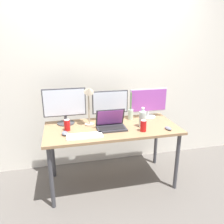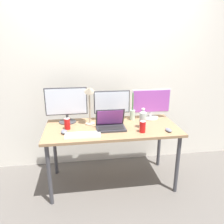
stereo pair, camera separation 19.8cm
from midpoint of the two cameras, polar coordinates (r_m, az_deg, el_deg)
The scene contains 15 objects.
ground_plane at distance 2.89m, azimuth 2.07°, elevation -17.69°, with size 16.00×16.00×0.00m, color #5B5651.
wall_back at distance 2.96m, azimuth 0.26°, elevation 10.50°, with size 7.00×0.08×2.60m, color silver.
work_desk at distance 2.56m, azimuth 2.23°, elevation -5.34°, with size 1.53×0.71×0.74m.
monitor_left at distance 2.64m, azimuth -9.74°, elevation 2.06°, with size 0.50×0.21×0.43m.
monitor_center at distance 2.70m, azimuth 2.07°, elevation 1.91°, with size 0.45×0.20×0.37m.
monitor_right at distance 2.82m, azimuth 12.18°, elevation 2.25°, with size 0.49×0.20×0.38m.
laptop_silver at distance 2.47m, azimuth 1.94°, elevation -3.18°, with size 0.33×0.22×0.22m.
keyboard_main at distance 2.29m, azimuth -5.18°, elevation -6.06°, with size 0.37×0.14×0.02m, color white.
mouse_by_keyboard at distance 2.50m, azimuth 16.78°, elevation -4.57°, with size 0.06×0.10×0.03m, color slate.
mouse_by_laptop at distance 2.38m, azimuth -10.12°, elevation -5.12°, with size 0.06×0.10×0.04m, color slate.
water_bottle at distance 2.51m, azimuth 10.32°, elevation -1.84°, with size 0.08×0.08×0.23m.
soda_can_near_keyboard at distance 2.48m, azimuth -9.40°, elevation -3.09°, with size 0.07×0.07×0.13m.
soda_can_by_laptop at distance 2.40m, azimuth 10.35°, elevation -3.85°, with size 0.07×0.07×0.13m.
bamboo_vase at distance 2.75m, azimuth 7.45°, elevation -0.54°, with size 0.06×0.06×0.35m.
desk_lamp at distance 2.47m, azimuth -3.63°, elevation 3.66°, with size 0.11×0.18×0.49m.
Camera 2 is at (-0.34, -2.33, 1.68)m, focal length 35.00 mm.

